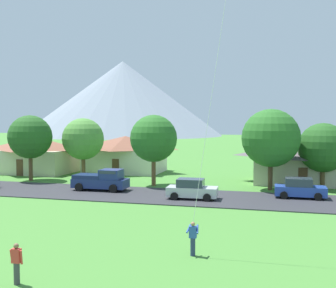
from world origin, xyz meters
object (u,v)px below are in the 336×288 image
Objects in this scene: parked_car_blue_mid_west at (300,189)px; pickup_truck_navy_east_side at (102,180)px; house_leftmost at (301,162)px; tree_far_right at (323,148)px; tree_center at (83,139)px; tree_near_left at (271,138)px; watcher_person at (17,263)px; parked_car_silver_west_end at (192,189)px; house_rightmost at (35,154)px; tree_right_of_center at (30,137)px; house_left_center at (125,153)px; tree_left_of_center at (154,139)px.

parked_car_blue_mid_west is 0.81× the size of pickup_truck_navy_east_side.
house_leftmost is 4.38m from tree_far_right.
tree_center is 25.89m from tree_far_right.
tree_near_left is 27.88m from watcher_person.
house_rightmost is at bearing 150.84° from parked_car_silver_west_end.
tree_right_of_center reaches higher than parked_car_silver_west_end.
house_rightmost reaches higher than watcher_person.
tree_far_right is at bearing 24.00° from tree_near_left.
tree_right_of_center reaches higher than pickup_truck_navy_east_side.
house_left_center is 20.96m from tree_near_left.
tree_left_of_center is at bearing -157.80° from house_leftmost.
parked_car_blue_mid_west is at bearing -33.09° from house_left_center.
parked_car_silver_west_end is 9.30m from pickup_truck_navy_east_side.
house_leftmost is 1.99× the size of pickup_truck_navy_east_side.
house_left_center is 36.66m from watcher_person.
house_leftmost is 16.07m from tree_left_of_center.
tree_right_of_center is 1.70× the size of parked_car_silver_west_end.
parked_car_silver_west_end and parked_car_blue_mid_west have the same top height.
tree_far_right is 14.60m from parked_car_silver_west_end.
tree_near_left reaches higher than tree_left_of_center.
pickup_truck_navy_east_side is at bearing -177.89° from parked_car_blue_mid_west.
house_leftmost is 1.61× the size of tree_far_right.
house_rightmost is 2.40× the size of parked_car_silver_west_end.
house_leftmost reaches higher than watcher_person.
tree_left_of_center is 1.13× the size of tree_far_right.
house_rightmost is 6.11× the size of watcher_person.
tree_center is at bearing 111.46° from watcher_person.
tree_center reaches higher than house_leftmost.
tree_far_right is at bearing 8.30° from tree_left_of_center.
tree_right_of_center is (-7.46, -9.92, 2.42)m from house_left_center.
tree_near_left is at bearing 0.41° from tree_right_of_center.
tree_right_of_center reaches higher than house_leftmost.
tree_near_left is (29.40, -6.32, 2.59)m from house_rightmost.
tree_right_of_center is at bearing -61.35° from house_rightmost.
house_rightmost is 7.81m from tree_right_of_center.
house_left_center is at bearing 53.07° from tree_right_of_center.
tree_near_left is 6.15m from parked_car_blue_mid_west.
house_rightmost reaches higher than parked_car_silver_west_end.
tree_left_of_center is 14.27m from tree_right_of_center.
house_rightmost is 1.59× the size of tree_far_right.
tree_right_of_center is 30.58m from watcher_person.
tree_center reaches higher than pickup_truck_navy_east_side.
tree_center is at bearing 163.98° from parked_car_blue_mid_west.
tree_near_left reaches higher than tree_center.
parked_car_blue_mid_west is (28.31, -3.67, -3.98)m from tree_right_of_center.
tree_far_right is (34.33, -4.12, 1.62)m from house_rightmost.
house_rightmost is at bearing 157.82° from tree_center.
watcher_person is (19.74, -32.15, -1.51)m from house_rightmost.
house_rightmost is 17.75m from pickup_truck_navy_east_side.
pickup_truck_navy_east_side is at bearing -150.93° from house_leftmost.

